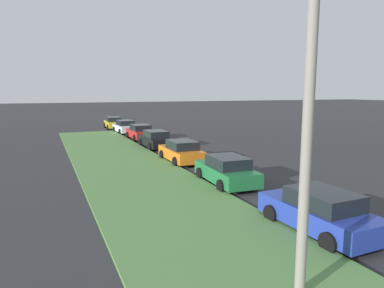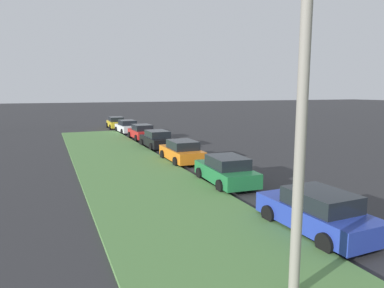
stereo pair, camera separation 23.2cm
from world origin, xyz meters
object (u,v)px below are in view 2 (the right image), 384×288
object	(u,v)px
parked_car_white	(127,127)
parked_car_red	(142,132)
parked_car_black	(157,139)
streetlight	(313,106)
parked_car_green	(226,171)
parked_car_blue	(317,212)
parked_car_orange	(182,152)
parked_car_yellow	(116,123)

from	to	relation	value
parked_car_white	parked_car_red	bearing A→B (deg)	179.88
parked_car_black	parked_car_white	distance (m)	11.36
streetlight	parked_car_black	bearing A→B (deg)	-7.90
parked_car_red	parked_car_white	distance (m)	5.71
parked_car_green	parked_car_black	world-z (taller)	same
parked_car_green	parked_car_white	world-z (taller)	same
parked_car_blue	parked_car_green	bearing A→B (deg)	-2.64
parked_car_orange	parked_car_yellow	size ratio (longest dim) A/B	0.99
parked_car_orange	parked_car_white	size ratio (longest dim) A/B	0.99
parked_car_black	parked_car_yellow	world-z (taller)	same
parked_car_orange	parked_car_white	distance (m)	17.67
parked_car_black	parked_car_orange	bearing A→B (deg)	177.41
parked_car_orange	parked_car_yellow	xyz separation A→B (m)	(23.16, 0.14, 0.00)
parked_car_orange	parked_car_red	xyz separation A→B (m)	(11.96, -0.34, 0.00)
streetlight	parked_car_white	bearing A→B (deg)	-5.09
parked_car_yellow	parked_car_black	bearing A→B (deg)	-177.59
parked_car_blue	parked_car_red	world-z (taller)	same
parked_car_black	parked_car_yellow	size ratio (longest dim) A/B	1.00
parked_car_orange	streetlight	xyz separation A→B (m)	(-15.47, 2.84, 3.67)
parked_car_red	parked_car_white	world-z (taller)	same
parked_car_orange	parked_car_yellow	bearing A→B (deg)	0.65
parked_car_yellow	parked_car_green	bearing A→B (deg)	-178.28
parked_car_green	parked_car_yellow	world-z (taller)	same
parked_car_green	parked_car_orange	world-z (taller)	same
parked_car_white	streetlight	xyz separation A→B (m)	(-33.13, 2.95, 3.67)
parked_car_black	streetlight	xyz separation A→B (m)	(-21.77, 3.02, 3.67)
parked_car_green	streetlight	distance (m)	10.42
parked_car_green	parked_car_black	bearing A→B (deg)	2.49
parked_car_red	parked_car_yellow	size ratio (longest dim) A/B	1.00
streetlight	parked_car_green	bearing A→B (deg)	-17.28
parked_car_blue	parked_car_red	xyz separation A→B (m)	(24.71, -0.38, 0.00)
parked_car_orange	parked_car_black	size ratio (longest dim) A/B	1.00
parked_car_green	parked_car_white	size ratio (longest dim) A/B	1.00
parked_car_red	parked_car_white	xyz separation A→B (m)	(5.71, 0.24, 0.00)
parked_car_blue	parked_car_green	xyz separation A→B (m)	(6.60, -0.09, 0.00)
parked_car_yellow	parked_car_orange	bearing A→B (deg)	-178.32
parked_car_blue	parked_car_yellow	size ratio (longest dim) A/B	1.00
parked_car_orange	parked_car_green	bearing A→B (deg)	-179.19
parked_car_blue	streetlight	world-z (taller)	streetlight
parked_car_orange	streetlight	world-z (taller)	streetlight
parked_car_green	streetlight	bearing A→B (deg)	165.78
parked_car_blue	parked_car_black	distance (m)	19.06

